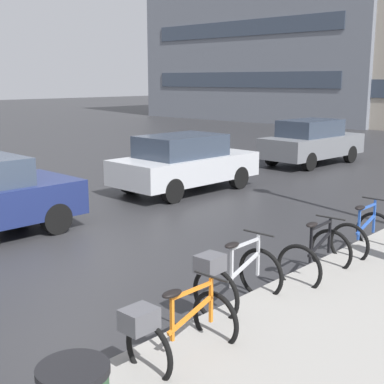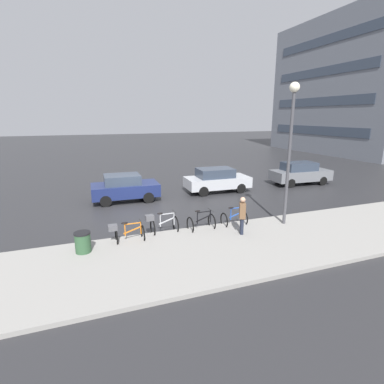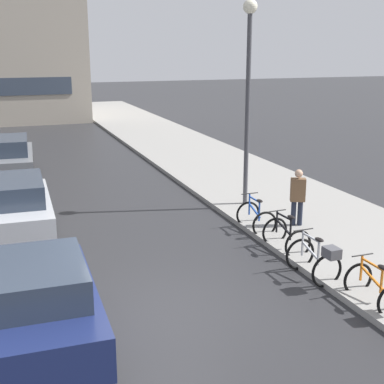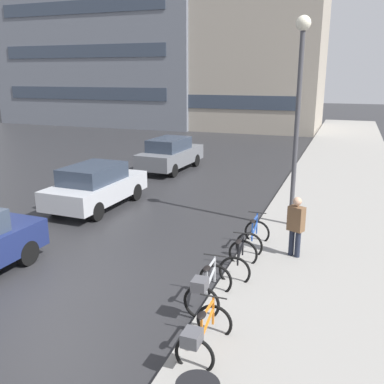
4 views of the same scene
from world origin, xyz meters
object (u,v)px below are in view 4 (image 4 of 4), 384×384
at_px(bicycle_nearest, 202,336).
at_px(bicycle_second, 207,288).
at_px(car_silver, 96,186).
at_px(streetlamp, 299,92).
at_px(bicycle_third, 239,261).
at_px(car_grey, 170,154).
at_px(pedestrian, 296,226).
at_px(bicycle_farthest, 253,237).

relative_size(bicycle_nearest, bicycle_second, 1.01).
bearing_deg(car_silver, streetlamp, 1.50).
height_order(bicycle_second, bicycle_third, bicycle_second).
distance_m(bicycle_second, car_silver, 8.06).
xyz_separation_m(bicycle_nearest, car_grey, (-6.38, 13.63, 0.36)).
bearing_deg(pedestrian, streetlamp, 99.65).
bearing_deg(bicycle_nearest, bicycle_third, 93.32).
bearing_deg(car_silver, bicycle_second, -41.71).
relative_size(bicycle_farthest, pedestrian, 0.62).
relative_size(bicycle_farthest, car_silver, 0.25).
xyz_separation_m(bicycle_second, car_silver, (-6.01, 5.36, 0.31)).
distance_m(bicycle_nearest, bicycle_third, 3.29).
xyz_separation_m(bicycle_nearest, car_silver, (-6.44, 6.90, 0.34)).
height_order(bicycle_second, pedestrian, pedestrian).
relative_size(bicycle_second, car_grey, 0.30).
bearing_deg(bicycle_farthest, pedestrian, -12.34).
bearing_deg(car_grey, pedestrian, -50.87).
bearing_deg(pedestrian, car_silver, 162.98).
bearing_deg(bicycle_nearest, pedestrian, 78.72).
bearing_deg(pedestrian, bicycle_nearest, -101.28).
distance_m(bicycle_farthest, car_grey, 10.70).
distance_m(car_silver, streetlamp, 7.73).
height_order(car_grey, streetlamp, streetlamp).
height_order(bicycle_third, bicycle_farthest, bicycle_third).
bearing_deg(bicycle_second, bicycle_nearest, -74.64).
height_order(bicycle_third, streetlamp, streetlamp).
bearing_deg(bicycle_farthest, car_silver, 162.16).
bearing_deg(bicycle_farthest, car_grey, 125.26).
bearing_deg(bicycle_second, bicycle_farthest, 86.22).
relative_size(car_grey, streetlamp, 0.71).
bearing_deg(bicycle_second, pedestrian, 66.46).
height_order(bicycle_second, car_silver, car_silver).
bearing_deg(bicycle_third, bicycle_second, -97.69).
distance_m(bicycle_nearest, car_grey, 15.05).
xyz_separation_m(bicycle_nearest, bicycle_farthest, (-0.20, 4.90, -0.07)).
bearing_deg(car_grey, bicycle_second, -63.77).
height_order(bicycle_second, bicycle_farthest, bicycle_second).
relative_size(pedestrian, streetlamp, 0.27).
bearing_deg(car_silver, bicycle_third, -30.13).
height_order(bicycle_farthest, car_grey, car_grey).
height_order(bicycle_nearest, car_grey, car_grey).
bearing_deg(car_grey, bicycle_farthest, -54.74).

